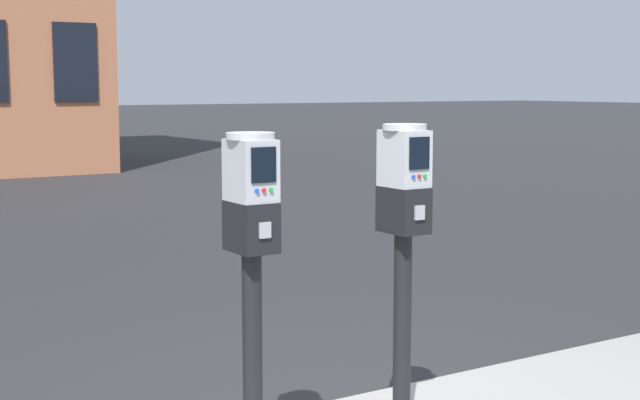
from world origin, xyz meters
name	(u,v)px	position (x,y,z in m)	size (l,w,h in m)	color
parking_meter_near_kerb	(251,237)	(-0.82, -0.28, 1.18)	(0.22, 0.25, 1.50)	black
parking_meter_twin_adjacent	(404,220)	(0.03, -0.28, 1.19)	(0.22, 0.25, 1.52)	black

